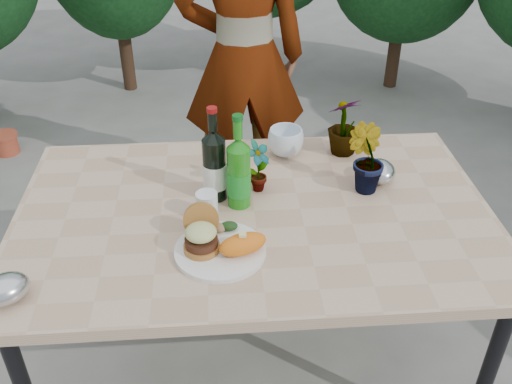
{
  "coord_description": "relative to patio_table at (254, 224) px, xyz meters",
  "views": [
    {
      "loc": [
        -0.11,
        -1.55,
        1.87
      ],
      "look_at": [
        0.0,
        -0.08,
        0.88
      ],
      "focal_mm": 40.0,
      "sensor_mm": 36.0,
      "label": 1
    }
  ],
  "objects": [
    {
      "name": "sweet_potato",
      "position": [
        -0.05,
        -0.23,
        0.1
      ],
      "size": [
        0.17,
        0.12,
        0.06
      ],
      "primitive_type": "ellipsoid",
      "rotation": [
        0.0,
        0.0,
        0.35
      ],
      "color": "orange",
      "rests_on": "dinner_plate"
    },
    {
      "name": "ground",
      "position": [
        0.0,
        0.0,
        -0.69
      ],
      "size": [
        80.0,
        80.0,
        0.0
      ],
      "primitive_type": "plane",
      "color": "slate",
      "rests_on": "ground"
    },
    {
      "name": "foil_packet_right",
      "position": [
        0.47,
        0.15,
        0.1
      ],
      "size": [
        0.12,
        0.14,
        0.08
      ],
      "primitive_type": "ellipsoid",
      "rotation": [
        0.0,
        0.0,
        1.49
      ],
      "color": "#B3B6BA",
      "rests_on": "patio_table"
    },
    {
      "name": "seedling_left",
      "position": [
        0.02,
        0.12,
        0.15
      ],
      "size": [
        0.12,
        0.12,
        0.19
      ],
      "primitive_type": "imported",
      "rotation": [
        0.0,
        0.0,
        0.68
      ],
      "color": "#26591E",
      "rests_on": "patio_table"
    },
    {
      "name": "person",
      "position": [
        0.03,
        1.12,
        0.17
      ],
      "size": [
        0.65,
        0.45,
        1.72
      ],
      "primitive_type": "imported",
      "rotation": [
        0.0,
        0.0,
        3.2
      ],
      "color": "#9C6E4E",
      "rests_on": "ground"
    },
    {
      "name": "plastic_cup",
      "position": [
        -0.16,
        -0.03,
        0.1
      ],
      "size": [
        0.07,
        0.07,
        0.09
      ],
      "primitive_type": "cylinder",
      "color": "white",
      "rests_on": "patio_table"
    },
    {
      "name": "dinner_plate",
      "position": [
        -0.12,
        -0.21,
        0.06
      ],
      "size": [
        0.28,
        0.28,
        0.01
      ],
      "primitive_type": "cylinder",
      "color": "white",
      "rests_on": "patio_table"
    },
    {
      "name": "grilled_veg",
      "position": [
        -0.1,
        -0.12,
        0.09
      ],
      "size": [
        0.08,
        0.05,
        0.03
      ],
      "color": "olive",
      "rests_on": "dinner_plate"
    },
    {
      "name": "burger_stack",
      "position": [
        -0.17,
        -0.19,
        0.12
      ],
      "size": [
        0.11,
        0.16,
        0.11
      ],
      "color": "#B7722D",
      "rests_on": "dinner_plate"
    },
    {
      "name": "wine_bottle",
      "position": [
        -0.13,
        0.09,
        0.18
      ],
      "size": [
        0.08,
        0.08,
        0.34
      ],
      "rotation": [
        0.0,
        0.0,
        0.05
      ],
      "color": "black",
      "rests_on": "patio_table"
    },
    {
      "name": "seedling_mid",
      "position": [
        0.39,
        0.11,
        0.18
      ],
      "size": [
        0.17,
        0.17,
        0.24
      ],
      "primitive_type": "imported",
      "rotation": [
        0.0,
        0.0,
        2.38
      ],
      "color": "#2B6021",
      "rests_on": "patio_table"
    },
    {
      "name": "blue_bowl",
      "position": [
        0.15,
        0.37,
        0.11
      ],
      "size": [
        0.18,
        0.18,
        0.11
      ],
      "primitive_type": "imported",
      "rotation": [
        0.0,
        0.0,
        0.38
      ],
      "color": "white",
      "rests_on": "patio_table"
    },
    {
      "name": "foil_packet_left",
      "position": [
        -0.7,
        -0.37,
        0.1
      ],
      "size": [
        0.17,
        0.16,
        0.08
      ],
      "primitive_type": "ellipsoid",
      "rotation": [
        0.0,
        0.0,
        0.62
      ],
      "color": "#B0B2B7",
      "rests_on": "patio_table"
    },
    {
      "name": "sparkling_water",
      "position": [
        -0.05,
        0.04,
        0.18
      ],
      "size": [
        0.08,
        0.08,
        0.34
      ],
      "rotation": [
        0.0,
        0.0,
        0.19
      ],
      "color": "#1D7D16",
      "rests_on": "patio_table"
    },
    {
      "name": "patio_table",
      "position": [
        0.0,
        0.0,
        0.0
      ],
      "size": [
        1.6,
        1.0,
        0.75
      ],
      "color": "tan",
      "rests_on": "ground"
    },
    {
      "name": "seedling_right",
      "position": [
        0.37,
        0.37,
        0.17
      ],
      "size": [
        0.17,
        0.17,
        0.23
      ],
      "primitive_type": "imported",
      "rotation": [
        0.0,
        0.0,
        3.59
      ],
      "color": "#2D5A1F",
      "rests_on": "patio_table"
    },
    {
      "name": "terracotta_pot",
      "position": [
        -1.49,
        1.81,
        -0.62
      ],
      "size": [
        0.17,
        0.17,
        0.14
      ],
      "color": "#B0452D",
      "rests_on": "ground"
    }
  ]
}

